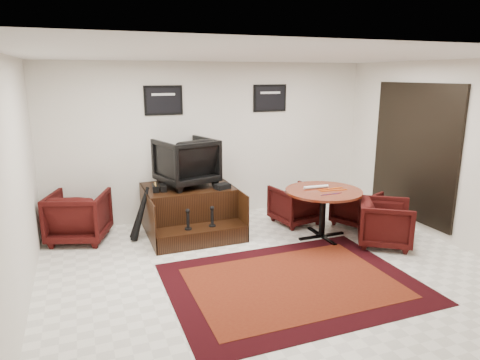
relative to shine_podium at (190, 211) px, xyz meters
name	(u,v)px	position (x,y,z in m)	size (l,w,h in m)	color
ground	(270,267)	(0.66, -1.80, -0.35)	(6.00, 6.00, 0.00)	white
room_shell	(296,136)	(1.07, -1.68, 1.44)	(6.02, 5.02, 2.81)	silver
area_rug	(293,283)	(0.74, -2.33, -0.34)	(3.09, 2.32, 0.01)	black
shine_podium	(190,211)	(0.00, 0.00, 0.00)	(1.46, 1.51, 0.75)	black
shine_chair	(186,160)	(0.00, 0.15, 0.85)	(0.87, 0.81, 0.89)	black
shoes_pair	(159,188)	(-0.50, -0.03, 0.46)	(0.25, 0.29, 0.10)	black
polish_kit	(222,186)	(0.49, -0.28, 0.45)	(0.24, 0.17, 0.08)	black
umbrella_black	(141,213)	(-0.83, -0.16, 0.10)	(0.33, 0.12, 0.89)	black
umbrella_hooked	(140,212)	(-0.83, -0.04, 0.09)	(0.32, 0.12, 0.87)	black
armchair_side	(79,214)	(-1.75, 0.20, 0.09)	(0.85, 0.80, 0.87)	black
meeting_table	(323,196)	(1.92, -1.07, 0.35)	(1.22, 1.22, 0.79)	#4F140B
table_chair_back	(295,203)	(1.84, -0.29, 0.03)	(0.73, 0.68, 0.75)	black
table_chair_window	(356,206)	(2.79, -0.76, 0.00)	(0.67, 0.63, 0.69)	black
table_chair_corner	(385,221)	(2.66, -1.70, 0.04)	(0.76, 0.71, 0.78)	black
paper_roll	(316,187)	(1.86, -0.94, 0.47)	(0.05, 0.05, 0.42)	silver
table_clutter	(332,190)	(2.02, -1.16, 0.45)	(0.57, 0.30, 0.01)	#DF580C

